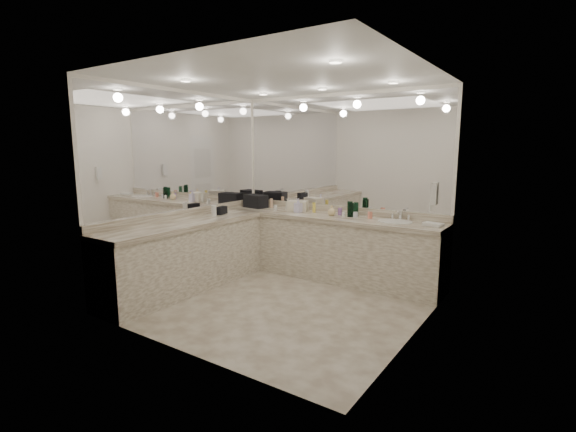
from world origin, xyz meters
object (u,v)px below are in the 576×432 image
Objects in this scene: cream_cosmetic_case at (298,206)px; soap_bottle_b at (298,205)px; sink at (395,222)px; wall_phone at (435,193)px; soap_bottle_c at (332,210)px; hand_towel at (433,224)px; soap_bottle_a at (288,205)px; black_toiletry_bag at (256,201)px.

soap_bottle_b is at bearing -72.92° from cream_cosmetic_case.
wall_phone is at bearing -39.57° from sink.
cream_cosmetic_case is at bearing 173.26° from soap_bottle_c.
cream_cosmetic_case is 0.12m from soap_bottle_b.
soap_bottle_b reaches higher than soap_bottle_c.
soap_bottle_b reaches higher than hand_towel.
sink is at bearing 140.43° from wall_phone.
soap_bottle_b reaches higher than soap_bottle_a.
soap_bottle_a is 0.21m from soap_bottle_b.
wall_phone is 2.22m from cream_cosmetic_case.
soap_bottle_b reaches higher than sink.
sink is 1.55× the size of cream_cosmetic_case.
black_toiletry_bag is 0.77m from cream_cosmetic_case.
hand_towel is at bearing -0.07° from soap_bottle_a.
soap_bottle_a is (-2.13, 0.00, 0.07)m from hand_towel.
wall_phone is 1.08× the size of hand_towel.
black_toiletry_bag is at bearing 178.51° from soap_bottle_c.
hand_towel is at bearing -0.72° from black_toiletry_bag.
cream_cosmetic_case is at bearing 2.65° from black_toiletry_bag.
cream_cosmetic_case is 1.52× the size of soap_bottle_a.
wall_phone is at bearing -17.84° from soap_bottle_c.
hand_towel is 2.13m from soap_bottle_a.
cream_cosmetic_case is 1.99m from hand_towel.
hand_towel is (-0.12, 0.49, -0.43)m from wall_phone.
wall_phone is at bearing -76.03° from hand_towel.
soap_bottle_c is at bearing -0.29° from soap_bottle_a.
soap_bottle_c is (-1.39, -0.00, 0.06)m from hand_towel.
sink is 1.99× the size of hand_towel.
sink is 0.91m from soap_bottle_c.
sink is 1.83× the size of wall_phone.
cream_cosmetic_case is at bearing 165.23° from wall_phone.
wall_phone reaches higher than soap_bottle_c.
sink is at bearing 0.36° from soap_bottle_a.
soap_bottle_b reaches higher than black_toiletry_bag.
cream_cosmetic_case reaches higher than sink.
soap_bottle_b is (0.07, -0.10, 0.02)m from cream_cosmetic_case.
soap_bottle_b reaches higher than cream_cosmetic_case.
cream_cosmetic_case is (-2.11, 0.56, -0.37)m from wall_phone.
sink is 0.48m from hand_towel.
wall_phone reaches higher than black_toiletry_bag.
soap_bottle_b is at bearing -8.74° from soap_bottle_a.
sink is 2.12× the size of soap_bottle_b.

